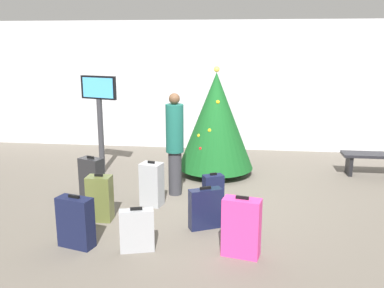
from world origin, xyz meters
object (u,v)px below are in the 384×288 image
suitcase_4 (213,190)px  suitcase_0 (241,227)px  holiday_tree (216,121)px  suitcase_3 (137,230)px  waiting_bench (373,159)px  suitcase_7 (152,184)px  traveller_0 (175,142)px  suitcase_1 (100,198)px  flight_info_kiosk (99,107)px  suitcase_5 (76,222)px  suitcase_6 (92,178)px  suitcase_2 (205,209)px

suitcase_4 → suitcase_0: bearing=-74.0°
holiday_tree → suitcase_4: holiday_tree is taller
suitcase_0 → suitcase_3: 1.40m
waiting_bench → suitcase_7: suitcase_7 is taller
suitcase_4 → suitcase_7: 1.07m
suitcase_0 → traveller_0: bearing=119.3°
waiting_bench → traveller_0: 4.36m
suitcase_1 → flight_info_kiosk: bearing=108.0°
suitcase_5 → suitcase_6: 1.91m
flight_info_kiosk → suitcase_1: size_ratio=2.72×
suitcase_5 → suitcase_0: bearing=0.5°
suitcase_2 → suitcase_4: 0.93m
traveller_0 → suitcase_2: (0.69, -1.41, -0.69)m
waiting_bench → suitcase_4: (-3.24, -2.13, -0.08)m
suitcase_1 → suitcase_4: (1.73, 0.84, -0.09)m
flight_info_kiosk → waiting_bench: size_ratio=1.63×
suitcase_2 → suitcase_6: suitcase_6 is taller
traveller_0 → suitcase_6: 1.64m
holiday_tree → suitcase_2: holiday_tree is taller
suitcase_4 → suitcase_1: bearing=-154.2°
suitcase_0 → suitcase_2: suitcase_0 is taller
flight_info_kiosk → suitcase_6: flight_info_kiosk is taller
suitcase_3 → suitcase_4: size_ratio=1.07×
suitcase_4 → waiting_bench: bearing=33.3°
flight_info_kiosk → suitcase_5: (0.78, -3.39, -1.08)m
waiting_bench → suitcase_2: bearing=-137.1°
holiday_tree → suitcase_0: 3.69m
suitcase_6 → suitcase_2: bearing=-25.6°
holiday_tree → suitcase_5: 4.03m
suitcase_6 → flight_info_kiosk: bearing=102.2°
waiting_bench → suitcase_6: bearing=-159.6°
waiting_bench → suitcase_1: (-4.98, -2.97, 0.01)m
traveller_0 → suitcase_2: traveller_0 is taller
suitcase_5 → suitcase_7: 1.78m
suitcase_2 → suitcase_5: suitcase_5 is taller
waiting_bench → suitcase_1: bearing=-149.2°
traveller_0 → suitcase_7: 0.92m
suitcase_2 → suitcase_7: size_ratio=0.83×
flight_info_kiosk → suitcase_5: 3.64m
suitcase_1 → suitcase_5: 0.91m
suitcase_6 → waiting_bench: bearing=20.4°
suitcase_0 → suitcase_1: 2.40m
waiting_bench → suitcase_3: bearing=-136.7°
holiday_tree → suitcase_7: holiday_tree is taller
waiting_bench → suitcase_7: size_ratio=1.61×
waiting_bench → suitcase_6: suitcase_6 is taller
holiday_tree → waiting_bench: holiday_tree is taller
holiday_tree → waiting_bench: size_ratio=1.79×
traveller_0 → waiting_bench: bearing=22.5°
suitcase_1 → suitcase_7: suitcase_7 is taller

